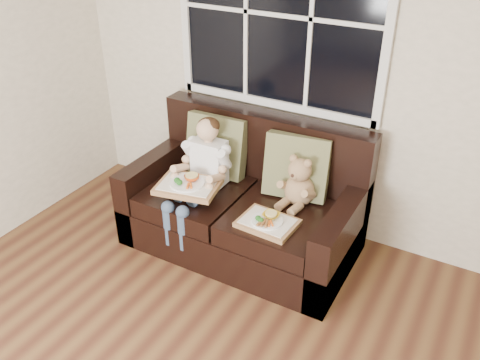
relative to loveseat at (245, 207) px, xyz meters
The scene contains 9 objects.
room_walls 2.45m from the loveseat, 75.38° to the right, with size 4.52×5.02×2.71m.
window_back 1.42m from the loveseat, 90.00° to the left, with size 1.62×0.04×1.37m.
loveseat is the anchor object (origin of this frame).
pillow_left 0.53m from the loveseat, 155.82° to the left, with size 0.49×0.25×0.49m.
pillow_right 0.52m from the loveseat, 24.57° to the left, with size 0.49×0.28×0.48m.
child 0.46m from the loveseat, 158.70° to the right, with size 0.37×0.59×0.83m.
teddy_bear 0.50m from the loveseat, ahead, with size 0.25×0.30×0.39m.
tray_left 0.50m from the loveseat, 136.27° to the right, with size 0.49×0.41×0.10m.
tray_right 0.48m from the loveseat, 42.03° to the right, with size 0.40×0.31×0.09m.
Camera 1 is at (1.01, -0.81, 2.45)m, focal length 38.00 mm.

